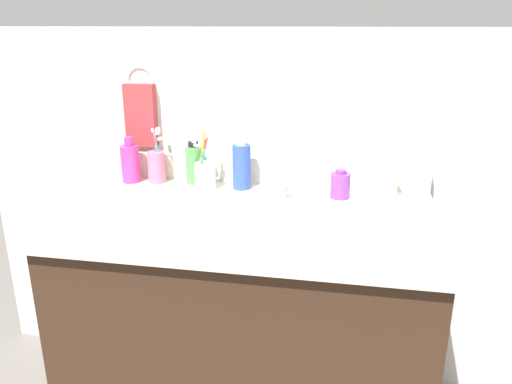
% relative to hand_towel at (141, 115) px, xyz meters
% --- Properties ---
extents(vanity_cabinet, '(1.06, 0.58, 0.75)m').
position_rel_hand_towel_xyz_m(vanity_cabinet, '(0.45, -0.32, -0.62)').
color(vanity_cabinet, '#382316').
rests_on(vanity_cabinet, ground_plane).
extents(countertop, '(1.10, 0.63, 0.03)m').
position_rel_hand_towel_xyz_m(countertop, '(0.45, -0.32, -0.23)').
color(countertop, beige).
rests_on(countertop, vanity_cabinet).
extents(backsplash, '(1.10, 0.02, 0.09)m').
position_rel_hand_towel_xyz_m(backsplash, '(0.45, -0.02, -0.17)').
color(backsplash, beige).
rests_on(backsplash, countertop).
extents(back_wall, '(2.20, 0.04, 1.30)m').
position_rel_hand_towel_xyz_m(back_wall, '(0.45, 0.04, -0.35)').
color(back_wall, silver).
rests_on(back_wall, ground_plane).
extents(towel_ring, '(0.10, 0.01, 0.10)m').
position_rel_hand_towel_xyz_m(towel_ring, '(0.00, 0.02, 0.12)').
color(towel_ring, silver).
extents(hand_towel, '(0.11, 0.04, 0.22)m').
position_rel_hand_towel_xyz_m(hand_towel, '(0.00, 0.00, 0.00)').
color(hand_towel, '#A53338').
extents(sink_basin, '(0.39, 0.39, 0.11)m').
position_rel_hand_towel_xyz_m(sink_basin, '(0.53, -0.32, -0.25)').
color(sink_basin, white).
rests_on(sink_basin, countertop).
extents(faucet, '(0.16, 0.10, 0.08)m').
position_rel_hand_towel_xyz_m(faucet, '(0.53, -0.12, -0.19)').
color(faucet, silver).
rests_on(faucet, countertop).
extents(bottle_cream_purple, '(0.06, 0.06, 0.09)m').
position_rel_hand_towel_xyz_m(bottle_cream_purple, '(0.71, -0.13, -0.18)').
color(bottle_cream_purple, '#7A3899').
rests_on(bottle_cream_purple, countertop).
extents(bottle_toner_green, '(0.06, 0.06, 0.15)m').
position_rel_hand_towel_xyz_m(bottle_toner_green, '(0.21, -0.06, -0.15)').
color(bottle_toner_green, '#4C9E4C').
rests_on(bottle_toner_green, countertop).
extents(bottle_shampoo_blue, '(0.06, 0.06, 0.18)m').
position_rel_hand_towel_xyz_m(bottle_shampoo_blue, '(0.38, -0.09, -0.14)').
color(bottle_shampoo_blue, '#2D4CB2').
rests_on(bottle_shampoo_blue, countertop).
extents(bottle_lotion_white, '(0.06, 0.06, 0.13)m').
position_rel_hand_towel_xyz_m(bottle_lotion_white, '(0.86, -0.11, -0.16)').
color(bottle_lotion_white, white).
rests_on(bottle_lotion_white, countertop).
extents(bottle_soap_pink, '(0.06, 0.06, 0.16)m').
position_rel_hand_towel_xyz_m(bottle_soap_pink, '(-0.01, -0.09, -0.15)').
color(bottle_soap_pink, '#D8338C').
rests_on(bottle_soap_pink, countertop).
extents(cup_pink, '(0.06, 0.08, 0.19)m').
position_rel_hand_towel_xyz_m(cup_pink, '(0.08, -0.07, -0.16)').
color(cup_pink, '#D16693').
rests_on(cup_pink, countertop).
extents(cup_white_ceramic, '(0.08, 0.07, 0.20)m').
position_rel_hand_towel_xyz_m(cup_white_ceramic, '(0.27, -0.12, -0.17)').
color(cup_white_ceramic, white).
rests_on(cup_white_ceramic, countertop).
extents(soap_bar, '(0.06, 0.04, 0.02)m').
position_rel_hand_towel_xyz_m(soap_bar, '(0.80, -0.06, -0.21)').
color(soap_bar, white).
rests_on(soap_bar, countertop).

